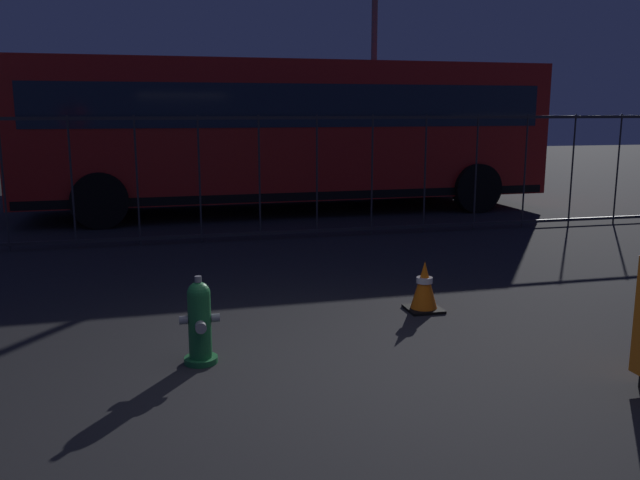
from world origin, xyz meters
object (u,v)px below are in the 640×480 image
(fire_hydrant, at_px, (200,322))
(bus_far, at_px, (261,124))
(traffic_cone, at_px, (424,287))
(bus_near, at_px, (288,128))

(fire_hydrant, bearing_deg, bus_far, 78.68)
(traffic_cone, bearing_deg, bus_near, 90.05)
(fire_hydrant, height_order, traffic_cone, fire_hydrant)
(fire_hydrant, xyz_separation_m, traffic_cone, (2.38, 0.93, -0.09))
(traffic_cone, height_order, bus_far, bus_far)
(fire_hydrant, height_order, bus_far, bus_far)
(traffic_cone, height_order, bus_near, bus_near)
(bus_near, relative_size, bus_far, 0.98)
(fire_hydrant, relative_size, bus_far, 0.07)
(traffic_cone, distance_m, bus_far, 11.60)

